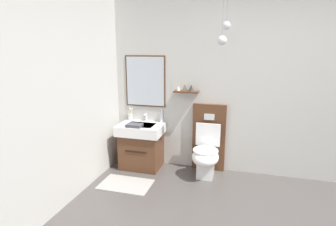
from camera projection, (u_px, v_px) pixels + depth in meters
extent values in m
cube|color=beige|center=(274.00, 86.00, 3.70)|extent=(4.85, 0.12, 2.57)
cube|color=#4C301E|center=(145.00, 81.00, 4.12)|extent=(0.63, 0.02, 0.77)
cube|color=silver|center=(145.00, 81.00, 4.11)|extent=(0.59, 0.01, 0.73)
cube|color=#56331E|center=(186.00, 92.00, 3.91)|extent=(0.36, 0.14, 0.02)
cone|color=white|center=(178.00, 88.00, 3.94)|extent=(0.05, 0.05, 0.07)
cone|color=gray|center=(185.00, 87.00, 3.91)|extent=(0.08, 0.08, 0.10)
cone|color=#333338|center=(191.00, 88.00, 3.88)|extent=(0.08, 0.08, 0.09)
cylinder|color=gray|center=(227.00, 2.00, 3.34)|extent=(0.01, 0.01, 0.46)
sphere|color=silver|center=(226.00, 26.00, 3.40)|extent=(0.11, 0.11, 0.11)
cylinder|color=gray|center=(223.00, 8.00, 3.18)|extent=(0.01, 0.01, 0.64)
sphere|color=silver|center=(222.00, 40.00, 3.26)|extent=(0.12, 0.12, 0.12)
cube|color=beige|center=(20.00, 104.00, 2.50)|extent=(0.12, 4.03, 2.57)
cube|color=#9E9993|center=(126.00, 184.00, 3.64)|extent=(0.68, 0.44, 0.01)
cube|color=#56331E|center=(142.00, 150.00, 4.16)|extent=(0.58, 0.47, 0.53)
cube|color=black|center=(136.00, 152.00, 3.92)|extent=(0.32, 0.01, 0.02)
cube|color=white|center=(141.00, 129.00, 4.08)|extent=(0.66, 0.52, 0.15)
cube|color=silver|center=(140.00, 126.00, 4.04)|extent=(0.41, 0.29, 0.03)
cylinder|color=silver|center=(146.00, 117.00, 4.25)|extent=(0.03, 0.03, 0.11)
cylinder|color=silver|center=(145.00, 115.00, 4.19)|extent=(0.02, 0.11, 0.02)
cube|color=#56331E|center=(209.00, 137.00, 4.04)|extent=(0.48, 0.10, 1.00)
cube|color=silver|center=(209.00, 117.00, 3.91)|extent=(0.15, 0.01, 0.09)
cube|color=white|center=(206.00, 165.00, 3.86)|extent=(0.22, 0.30, 0.34)
ellipsoid|color=white|center=(205.00, 157.00, 3.76)|extent=(0.37, 0.46, 0.24)
torus|color=white|center=(206.00, 151.00, 3.73)|extent=(0.35, 0.35, 0.04)
cube|color=white|center=(208.00, 135.00, 3.90)|extent=(0.35, 0.03, 0.33)
cylinder|color=silver|center=(130.00, 117.00, 4.29)|extent=(0.07, 0.07, 0.09)
cylinder|color=white|center=(131.00, 114.00, 4.27)|extent=(0.04, 0.01, 0.17)
cube|color=white|center=(132.00, 108.00, 4.25)|extent=(0.02, 0.02, 0.03)
cylinder|color=yellow|center=(130.00, 113.00, 4.29)|extent=(0.02, 0.01, 0.17)
cube|color=white|center=(130.00, 108.00, 4.27)|extent=(0.01, 0.02, 0.03)
cylinder|color=yellow|center=(130.00, 114.00, 4.27)|extent=(0.03, 0.03, 0.15)
cube|color=white|center=(131.00, 109.00, 4.26)|extent=(0.02, 0.02, 0.03)
cylinder|color=white|center=(162.00, 117.00, 4.16)|extent=(0.06, 0.06, 0.16)
cylinder|color=silver|center=(161.00, 111.00, 4.13)|extent=(0.02, 0.02, 0.04)
cube|color=#47474C|center=(134.00, 125.00, 3.92)|extent=(0.22, 0.16, 0.04)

